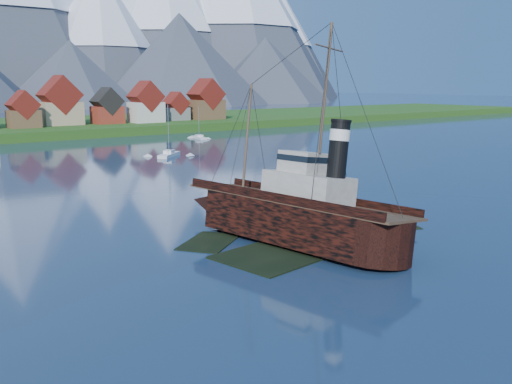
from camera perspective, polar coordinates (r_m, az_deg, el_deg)
ground at (r=65.40m, az=4.85°, el=-4.86°), size 1400.00×1400.00×0.00m
shoal at (r=68.18m, az=4.73°, el=-4.50°), size 31.71×21.24×1.14m
seawall at (r=184.18m, az=-24.14°, el=4.43°), size 600.00×2.50×2.00m
tugboat_wreck at (r=65.05m, az=2.73°, el=-2.02°), size 7.46×32.13×25.46m
sailboat_d at (r=140.53m, az=-8.68°, el=3.66°), size 8.85×8.06×13.09m
sailboat_e at (r=184.46m, az=-5.71°, el=5.41°), size 4.19×9.39×10.57m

